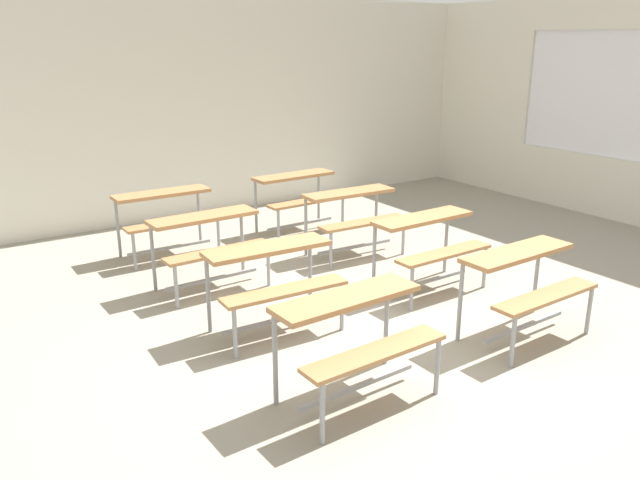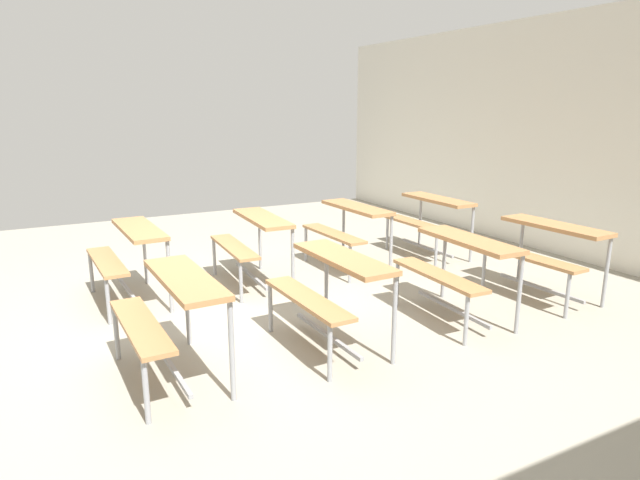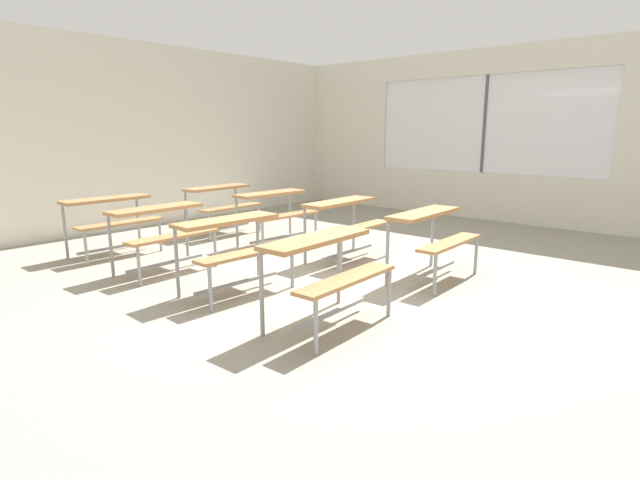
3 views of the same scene
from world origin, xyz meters
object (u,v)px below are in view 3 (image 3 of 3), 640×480
at_px(desk_bench_r0c0, 326,260).
at_px(desk_bench_r3c1, 222,198).
at_px(desk_bench_r0c1, 433,229).
at_px(desk_bench_r2c1, 276,205).
at_px(desk_bench_r3c0, 111,212).
at_px(desk_bench_r1c1, 346,215).
at_px(desk_bench_r1c0, 234,237).
at_px(desk_bench_r2c0, 162,223).

height_order(desk_bench_r0c0, desk_bench_r3c1, same).
distance_m(desk_bench_r0c1, desk_bench_r2c1, 2.52).
bearing_deg(desk_bench_r3c0, desk_bench_r1c1, -53.91).
relative_size(desk_bench_r1c0, desk_bench_r2c0, 1.01).
bearing_deg(desk_bench_r1c0, desk_bench_r1c1, 1.62).
xyz_separation_m(desk_bench_r0c1, desk_bench_r2c0, (-1.74, 2.48, 0.00)).
height_order(desk_bench_r0c1, desk_bench_r3c0, same).
bearing_deg(desk_bench_r3c1, desk_bench_r0c0, -118.10).
distance_m(desk_bench_r1c0, desk_bench_r3c0, 2.43).
bearing_deg(desk_bench_r0c1, desk_bench_r2c0, 123.50).
distance_m(desk_bench_r0c0, desk_bench_r2c0, 2.47).
xyz_separation_m(desk_bench_r2c0, desk_bench_r2c1, (1.83, 0.04, 0.00)).
bearing_deg(desk_bench_r2c1, desk_bench_r1c1, -88.17).
height_order(desk_bench_r0c0, desk_bench_r3c0, same).
height_order(desk_bench_r2c1, desk_bench_r3c0, same).
height_order(desk_bench_r0c1, desk_bench_r1c0, same).
bearing_deg(desk_bench_r0c0, desk_bench_r3c1, 61.88).
height_order(desk_bench_r0c0, desk_bench_r1c0, same).
relative_size(desk_bench_r1c0, desk_bench_r2c1, 1.00).
relative_size(desk_bench_r2c0, desk_bench_r3c0, 1.01).
xyz_separation_m(desk_bench_r2c0, desk_bench_r3c1, (1.79, 1.21, 0.00)).
bearing_deg(desk_bench_r0c1, desk_bench_r0c0, 178.23).
relative_size(desk_bench_r0c1, desk_bench_r2c1, 0.99).
height_order(desk_bench_r1c0, desk_bench_r2c0, same).
distance_m(desk_bench_r0c0, desk_bench_r0c1, 1.75).
bearing_deg(desk_bench_r0c1, desk_bench_r3c0, 113.61).
bearing_deg(desk_bench_r1c1, desk_bench_r0c1, -94.42).
bearing_deg(desk_bench_r1c1, desk_bench_r2c1, 87.96).
bearing_deg(desk_bench_r3c1, desk_bench_r1c1, -91.63).
height_order(desk_bench_r0c0, desk_bench_r0c1, same).
bearing_deg(desk_bench_r1c1, desk_bench_r0c0, -147.34).
relative_size(desk_bench_r1c1, desk_bench_r2c1, 0.99).
xyz_separation_m(desk_bench_r1c0, desk_bench_r3c0, (-0.05, 2.43, 0.00)).
relative_size(desk_bench_r0c1, desk_bench_r3c1, 1.00).
bearing_deg(desk_bench_r2c0, desk_bench_r2c1, -0.60).
height_order(desk_bench_r2c0, desk_bench_r2c1, same).
relative_size(desk_bench_r3c0, desk_bench_r3c1, 0.98).
distance_m(desk_bench_r0c0, desk_bench_r1c0, 1.26).
xyz_separation_m(desk_bench_r0c1, desk_bench_r1c0, (-1.69, 1.26, 0.00)).
height_order(desk_bench_r1c1, desk_bench_r3c1, same).
relative_size(desk_bench_r0c1, desk_bench_r1c1, 1.00).
bearing_deg(desk_bench_r2c0, desk_bench_r3c1, 32.24).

